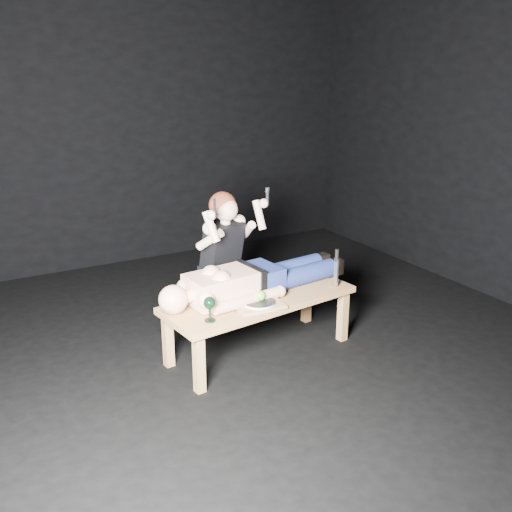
# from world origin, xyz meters

# --- Properties ---
(ground) EXTENTS (5.00, 5.00, 0.00)m
(ground) POSITION_xyz_m (0.00, 0.00, 0.00)
(ground) COLOR black
(ground) RESTS_ON ground
(back_wall) EXTENTS (5.00, 0.00, 5.00)m
(back_wall) POSITION_xyz_m (0.00, 2.50, 1.50)
(back_wall) COLOR black
(back_wall) RESTS_ON ground
(table) EXTENTS (1.49, 0.70, 0.45)m
(table) POSITION_xyz_m (0.07, -0.05, 0.23)
(table) COLOR #BB7748
(table) RESTS_ON ground
(lying_man) EXTENTS (1.45, 0.59, 0.26)m
(lying_man) POSITION_xyz_m (0.10, 0.06, 0.58)
(lying_man) COLOR #E0A78B
(lying_man) RESTS_ON table
(kneeling_woman) EXTENTS (0.79, 0.84, 1.19)m
(kneeling_woman) POSITION_xyz_m (-0.02, 0.49, 0.59)
(kneeling_woman) COLOR black
(kneeling_woman) RESTS_ON ground
(serving_tray) EXTENTS (0.35, 0.27, 0.02)m
(serving_tray) POSITION_xyz_m (-0.02, -0.19, 0.46)
(serving_tray) COLOR tan
(serving_tray) RESTS_ON table
(plate) EXTENTS (0.24, 0.24, 0.02)m
(plate) POSITION_xyz_m (-0.02, -0.19, 0.48)
(plate) COLOR white
(plate) RESTS_ON serving_tray
(apple) EXTENTS (0.07, 0.07, 0.07)m
(apple) POSITION_xyz_m (-0.00, -0.19, 0.52)
(apple) COLOR green
(apple) RESTS_ON plate
(goblet) EXTENTS (0.09, 0.09, 0.17)m
(goblet) POSITION_xyz_m (-0.42, -0.25, 0.54)
(goblet) COLOR black
(goblet) RESTS_ON table
(fork_flat) EXTENTS (0.01, 0.15, 0.01)m
(fork_flat) POSITION_xyz_m (-0.22, -0.21, 0.45)
(fork_flat) COLOR #B2B2B7
(fork_flat) RESTS_ON table
(knife_flat) EXTENTS (0.06, 0.15, 0.01)m
(knife_flat) POSITION_xyz_m (0.13, -0.19, 0.45)
(knife_flat) COLOR #B2B2B7
(knife_flat) RESTS_ON table
(spoon_flat) EXTENTS (0.13, 0.10, 0.01)m
(spoon_flat) POSITION_xyz_m (0.13, -0.12, 0.45)
(spoon_flat) COLOR #B2B2B7
(spoon_flat) RESTS_ON table
(carving_knife) EXTENTS (0.04, 0.05, 0.30)m
(carving_knife) POSITION_xyz_m (0.68, -0.15, 0.60)
(carving_knife) COLOR #B2B2B7
(carving_knife) RESTS_ON table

